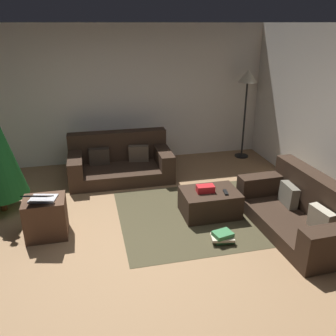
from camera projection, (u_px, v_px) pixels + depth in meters
ground_plane at (133, 246)px, 4.46m from camera, size 6.40×6.40×0.00m
rear_partition at (107, 96)px, 6.80m from camera, size 6.40×0.12×2.60m
couch_left at (120, 162)px, 6.42m from camera, size 1.78×1.00×0.76m
couch_right at (303, 211)px, 4.72m from camera, size 0.93×1.80×0.74m
ottoman at (210, 203)px, 5.15m from camera, size 0.80×0.59×0.37m
gift_box at (205, 189)px, 5.04m from camera, size 0.26×0.16×0.10m
tv_remote at (226, 192)px, 5.02m from camera, size 0.07×0.17×0.02m
side_table at (46, 217)px, 4.60m from camera, size 0.52×0.44×0.53m
laptop at (41, 198)px, 4.42m from camera, size 0.40×0.46×0.18m
book_stack at (223, 237)px, 4.52m from camera, size 0.31×0.24×0.14m
corner_lamp at (247, 83)px, 6.89m from camera, size 0.36×0.36×1.77m
area_rug at (209, 213)px, 5.22m from camera, size 2.60×2.00×0.01m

